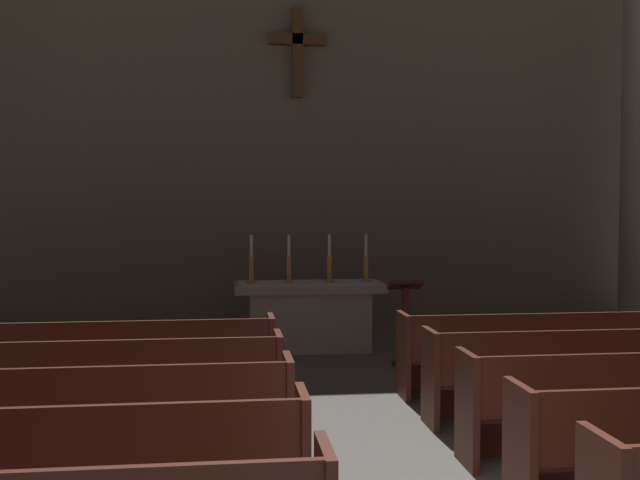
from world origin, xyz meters
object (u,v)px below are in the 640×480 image
pew_left_row_2 (28,475)px  pew_right_row_4 (599,374)px  pew_left_row_5 (109,363)px  pew_left_row_3 (66,423)px  candlestick_inner_left (289,267)px  pew_right_row_5 (551,352)px  pew_left_row_4 (91,388)px  candlestick_outer_left (251,268)px  candlestick_inner_right (329,267)px  candlestick_outer_right (366,266)px  lectern (405,324)px  altar (309,314)px

pew_left_row_2 → pew_right_row_4: 5.42m
pew_left_row_2 → pew_left_row_5: 3.41m
pew_left_row_3 → candlestick_inner_left: 5.69m
pew_left_row_3 → pew_right_row_5: same height
pew_left_row_4 → candlestick_outer_left: (1.61, 4.07, 0.76)m
candlestick_inner_right → candlestick_outer_right: bearing=0.0°
pew_left_row_2 → candlestick_outer_right: candlestick_outer_right is taller
pew_left_row_2 → pew_left_row_5: size_ratio=1.00×
candlestick_outer_left → candlestick_inner_right: same height
candlestick_inner_right → lectern: candlestick_inner_right is taller
altar → candlestick_inner_left: 0.76m
pew_left_row_4 → pew_left_row_5: 1.14m
altar → candlestick_outer_right: size_ratio=3.12×
pew_left_row_4 → candlestick_outer_right: size_ratio=4.97×
pew_left_row_3 → candlestick_inner_right: (2.76, 5.21, 0.76)m
pew_right_row_4 → candlestick_outer_left: (-3.31, 4.07, 0.76)m
candlestick_inner_left → candlestick_outer_right: size_ratio=1.00×
pew_left_row_5 → pew_left_row_4: bearing=-90.0°
pew_right_row_4 → pew_right_row_5: (0.00, 1.14, 0.00)m
pew_left_row_5 → candlestick_outer_right: bearing=41.5°
pew_left_row_4 → pew_right_row_4: (4.92, 0.00, 0.00)m
candlestick_outer_left → lectern: 2.45m
pew_left_row_3 → lectern: size_ratio=3.04×
candlestick_outer_left → pew_left_row_5: bearing=-118.8°
altar → candlestick_outer_left: size_ratio=3.12×
pew_left_row_2 → pew_left_row_4: bearing=90.0°
pew_right_row_5 → pew_left_row_3: bearing=-155.2°
lectern → pew_right_row_4: bearing=-65.8°
candlestick_inner_left → candlestick_inner_right: bearing=0.0°
candlestick_outer_left → pew_right_row_5: bearing=-41.5°
pew_left_row_3 → candlestick_outer_right: size_ratio=4.97×
altar → candlestick_inner_right: size_ratio=3.12×
pew_left_row_2 → altar: bearing=68.8°
pew_right_row_5 → candlestick_outer_left: (-3.31, 2.93, 0.76)m
pew_left_row_4 → lectern: (3.63, 2.87, 0.07)m
altar → candlestick_outer_right: candlestick_outer_right is taller
pew_right_row_4 → candlestick_outer_right: 4.44m
pew_left_row_2 → candlestick_inner_left: bearing=71.2°
candlestick_inner_left → lectern: bearing=-39.3°
pew_left_row_5 → candlestick_outer_left: candlestick_outer_left is taller
altar → candlestick_outer_left: 1.10m
pew_left_row_2 → lectern: size_ratio=3.04×
candlestick_outer_right → lectern: candlestick_outer_right is taller
pew_right_row_4 → pew_right_row_5: same height
candlestick_inner_left → candlestick_outer_right: bearing=0.0°
pew_left_row_4 → candlestick_outer_right: bearing=50.9°
lectern → candlestick_inner_left: bearing=140.7°
pew_left_row_2 → pew_left_row_5: (0.00, 3.41, 0.00)m
altar → candlestick_inner_right: 0.76m
pew_left_row_2 → pew_left_row_4: same height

